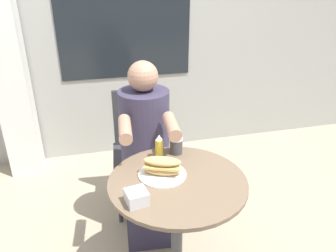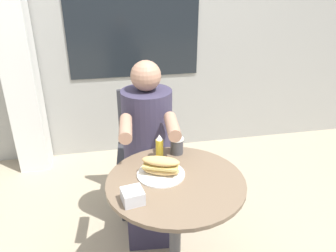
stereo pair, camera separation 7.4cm
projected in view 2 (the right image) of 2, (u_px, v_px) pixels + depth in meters
The scene contains 9 objects.
storefront_wall at pixel (133, 1), 2.79m from camera, with size 8.00×0.09×2.80m.
lattice_pillar at pixel (12, 32), 2.54m from camera, with size 0.25×0.25×2.40m.
cafe_table at pixel (175, 213), 1.64m from camera, with size 0.67×0.67×0.72m.
diner_chair at pixel (143, 138), 2.39m from camera, with size 0.41×0.41×0.87m.
seated_diner at pixel (149, 163), 2.08m from camera, with size 0.35×0.56×1.17m.
sandwich_on_plate at pixel (161, 168), 1.59m from camera, with size 0.24×0.24×0.10m.
drink_cup at pixel (177, 146), 1.78m from camera, with size 0.07×0.07×0.09m.
napkin_box at pixel (133, 196), 1.40m from camera, with size 0.10×0.10×0.06m.
condiment_bottle at pixel (159, 147), 1.73m from camera, with size 0.04×0.04×0.14m.
Camera 2 is at (-0.29, -1.27, 1.61)m, focal length 35.00 mm.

